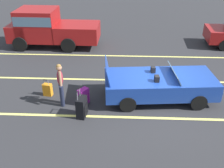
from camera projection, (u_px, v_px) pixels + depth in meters
ground_plane at (158, 98)px, 9.96m from camera, size 80.00×80.00×0.00m
lot_line_near at (162, 118)px, 8.81m from camera, size 18.00×0.12×0.01m
lot_line_mid at (154, 81)px, 11.17m from camera, size 18.00×0.12×0.01m
lot_line_far at (149, 56)px, 13.52m from camera, size 18.00×0.12×0.01m
convertible_car at (164, 84)px, 9.68m from camera, size 4.28×2.12×1.54m
suitcase_large_black at (82, 107)px, 8.75m from camera, size 0.36×0.52×1.03m
suitcase_medium_bright at (84, 96)px, 9.47m from camera, size 0.43×0.46×0.62m
suitcase_small_carryon at (48, 90)px, 10.01m from camera, size 0.37×0.27×0.73m
traveler_person at (60, 83)px, 9.11m from camera, size 0.31×0.60×1.65m
parked_pickup_truck_far at (47, 27)px, 14.38m from camera, size 5.04×2.16×2.10m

